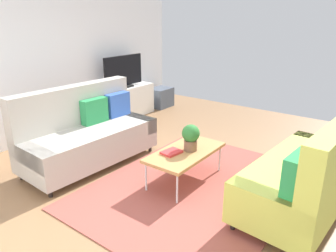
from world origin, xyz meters
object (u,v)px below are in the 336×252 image
at_px(couch_beige, 88,133).
at_px(couch_green, 310,173).
at_px(coffee_table, 185,153).
at_px(storage_trunk, 161,97).
at_px(bottle_0, 110,87).
at_px(tv, 124,72).
at_px(table_book_0, 171,152).
at_px(bottle_1, 114,86).
at_px(vase_0, 100,88).
at_px(potted_plant, 191,136).
at_px(tv_console, 124,102).

relative_size(couch_beige, couch_green, 0.99).
distance_m(couch_beige, coffee_table, 1.47).
bearing_deg(storage_trunk, bottle_0, 177.70).
bearing_deg(tv, table_book_0, -124.39).
xyz_separation_m(bottle_0, bottle_1, (0.11, 0.00, 0.01)).
distance_m(tv, vase_0, 0.63).
bearing_deg(bottle_1, tv, 3.95).
relative_size(storage_trunk, bottle_0, 3.46).
relative_size(vase_0, bottle_0, 1.10).
bearing_deg(couch_green, storage_trunk, 63.37).
bearing_deg(table_book_0, tv, 55.61).
bearing_deg(storage_trunk, potted_plant, -135.71).
bearing_deg(table_book_0, couch_green, -73.60).
bearing_deg(bottle_0, table_book_0, -117.70).
relative_size(couch_green, coffee_table, 1.78).
distance_m(tv_console, tv, 0.63).
bearing_deg(bottle_1, bottle_0, 180.00).
xyz_separation_m(couch_beige, coffee_table, (0.38, -1.42, -0.05)).
height_order(vase_0, bottle_0, vase_0).
bearing_deg(coffee_table, potted_plant, -31.59).
bearing_deg(bottle_1, potted_plant, -114.28).
relative_size(storage_trunk, bottle_1, 3.16).
height_order(tv_console, vase_0, vase_0).
bearing_deg(potted_plant, bottle_0, 67.75).
bearing_deg(bottle_1, couch_beige, -145.84).
distance_m(couch_green, coffee_table, 1.45).
xyz_separation_m(tv, table_book_0, (-1.65, -2.42, -0.52)).
distance_m(potted_plant, bottle_1, 2.78).
height_order(storage_trunk, bottle_0, bottle_0).
height_order(couch_beige, storage_trunk, couch_beige).
height_order(tv, bottle_1, tv).
bearing_deg(storage_trunk, couch_green, -120.93).
height_order(coffee_table, tv, tv).
relative_size(tv_console, table_book_0, 5.83).
bearing_deg(storage_trunk, table_book_0, -139.69).
bearing_deg(tv, potted_plant, -119.30).
relative_size(coffee_table, tv_console, 0.79).
relative_size(storage_trunk, potted_plant, 1.54).
relative_size(couch_green, storage_trunk, 3.76).
height_order(couch_green, tv, tv).
bearing_deg(couch_green, vase_0, 85.39).
height_order(tv, bottle_0, tv).
height_order(couch_beige, bottle_0, couch_beige).
distance_m(couch_beige, couch_green, 2.92).
bearing_deg(potted_plant, couch_green, -80.86).
relative_size(couch_beige, tv, 1.94).
xyz_separation_m(vase_0, bottle_1, (0.29, -0.09, -0.00)).
height_order(coffee_table, vase_0, vase_0).
distance_m(storage_trunk, vase_0, 1.76).
relative_size(couch_beige, bottle_0, 12.89).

